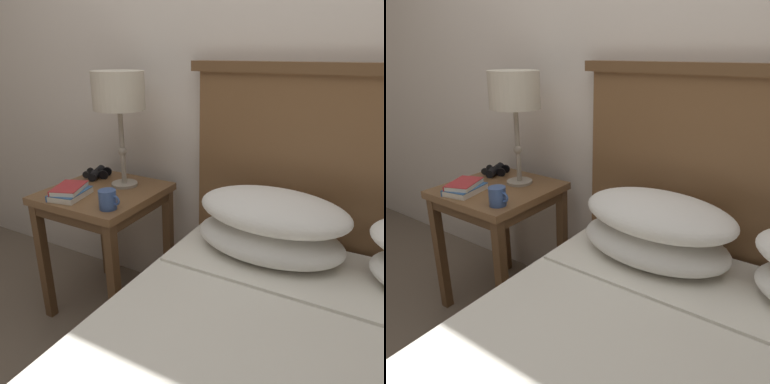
{
  "view_description": "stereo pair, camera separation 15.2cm",
  "coord_description": "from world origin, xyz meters",
  "views": [
    {
      "loc": [
        0.64,
        -0.73,
        1.31
      ],
      "look_at": [
        -0.05,
        0.51,
        0.77
      ],
      "focal_mm": 35.0,
      "sensor_mm": 36.0,
      "label": 1
    },
    {
      "loc": [
        0.77,
        -0.65,
        1.31
      ],
      "look_at": [
        -0.05,
        0.51,
        0.77
      ],
      "focal_mm": 35.0,
      "sensor_mm": 36.0,
      "label": 2
    }
  ],
  "objects": [
    {
      "name": "book_on_nightstand",
      "position": [
        -0.64,
        0.41,
        0.68
      ],
      "size": [
        0.17,
        0.21,
        0.03
      ],
      "color": "silver",
      "rests_on": "nightstand"
    },
    {
      "name": "wall_back",
      "position": [
        0.0,
        0.91,
        1.3
      ],
      "size": [
        8.0,
        0.06,
        2.6
      ],
      "color": "silver",
      "rests_on": "ground_plane"
    },
    {
      "name": "coffee_mug",
      "position": [
        -0.39,
        0.39,
        0.71
      ],
      "size": [
        0.1,
        0.08,
        0.08
      ],
      "color": "#334C84",
      "rests_on": "nightstand"
    },
    {
      "name": "binoculars_pair",
      "position": [
        -0.73,
        0.7,
        0.69
      ],
      "size": [
        0.16,
        0.16,
        0.05
      ],
      "color": "black",
      "rests_on": "nightstand"
    },
    {
      "name": "table_lamp",
      "position": [
        -0.52,
        0.66,
        1.12
      ],
      "size": [
        0.24,
        0.24,
        0.55
      ],
      "color": "gray",
      "rests_on": "nightstand"
    },
    {
      "name": "book_stacked_on_top",
      "position": [
        -0.64,
        0.42,
        0.71
      ],
      "size": [
        0.17,
        0.2,
        0.02
      ],
      "color": "silver",
      "rests_on": "book_on_nightstand"
    },
    {
      "name": "nightstand",
      "position": [
        -0.57,
        0.56,
        0.57
      ],
      "size": [
        0.52,
        0.52,
        0.67
      ],
      "color": "brown",
      "rests_on": "ground_plane"
    }
  ]
}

